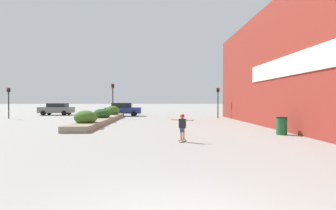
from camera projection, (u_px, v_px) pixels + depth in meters
The scene contains 10 objects.
building_wall_right at pixel (298, 58), 14.82m from camera, with size 0.67×32.01×8.58m.
planter_box at pixel (102, 117), 22.87m from camera, with size 1.66×15.94×1.31m.
skateboard at pixel (182, 140), 11.95m from camera, with size 0.41×0.61×0.10m.
skateboarder at pixel (182, 124), 11.94m from camera, with size 1.02×0.51×1.17m.
trash_bin at pixel (282, 126), 14.46m from camera, with size 0.59×0.59×0.97m.
car_leftmost at pixel (57, 109), 33.90m from camera, with size 4.18×1.99×1.54m.
car_center_left at pixel (123, 109), 31.84m from camera, with size 4.24×1.84×1.60m.
traffic_light_left at pixel (113, 95), 28.35m from camera, with size 0.28×0.30×3.72m.
traffic_light_right at pixel (218, 97), 28.07m from camera, with size 0.28×0.30×3.25m.
traffic_light_far_left at pixel (8, 97), 27.19m from camera, with size 0.28×0.30×3.21m.
Camera 1 is at (-0.42, -3.73, 1.88)m, focal length 28.00 mm.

